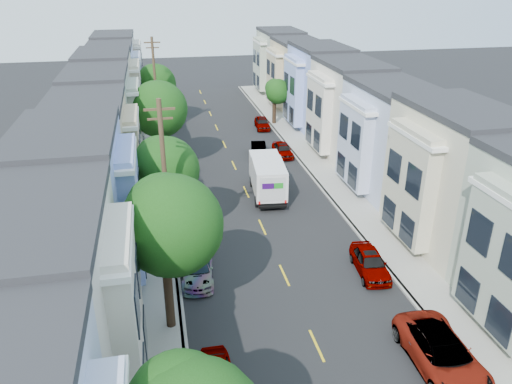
{
  "coord_description": "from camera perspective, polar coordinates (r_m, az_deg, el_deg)",
  "views": [
    {
      "loc": [
        -6.48,
        -23.43,
        16.12
      ],
      "look_at": [
        -0.22,
        7.06,
        2.2
      ],
      "focal_mm": 35.0,
      "sensor_mm": 36.0,
      "label": 1
    }
  ],
  "objects": [
    {
      "name": "parked_right_a",
      "position": [
        24.28,
        20.5,
        -16.98
      ],
      "size": [
        2.68,
        5.56,
        1.53
      ],
      "primitive_type": "imported",
      "rotation": [
        0.0,
        0.0,
        -0.03
      ],
      "color": "slate",
      "rests_on": "ground"
    },
    {
      "name": "townhouse_row_right",
      "position": [
        45.25,
        12.18,
        2.66
      ],
      "size": [
        5.0,
        70.0,
        8.5
      ],
      "primitive_type": "cube",
      "color": "silver",
      "rests_on": "ground"
    },
    {
      "name": "ground",
      "position": [
        29.17,
        3.26,
        -9.5
      ],
      "size": [
        160.0,
        160.0,
        0.0
      ],
      "primitive_type": "plane",
      "color": "black",
      "rests_on": "ground"
    },
    {
      "name": "tree_b",
      "position": [
        22.72,
        -9.85,
        -3.87
      ],
      "size": [
        4.7,
        4.7,
        7.98
      ],
      "color": "black",
      "rests_on": "ground"
    },
    {
      "name": "curb_right",
      "position": [
        43.49,
        6.0,
        2.3
      ],
      "size": [
        0.3,
        70.0,
        0.15
      ],
      "primitive_type": "cube",
      "color": "gray",
      "rests_on": "ground"
    },
    {
      "name": "parked_left_b",
      "position": [
        22.06,
        -4.42,
        -20.66
      ],
      "size": [
        1.48,
        3.79,
        1.22
      ],
      "primitive_type": "imported",
      "rotation": [
        0.0,
        0.0,
        -0.01
      ],
      "color": "#060833",
      "rests_on": "ground"
    },
    {
      "name": "road_slab",
      "position": [
        42.17,
        -1.88,
        1.62
      ],
      "size": [
        12.0,
        70.0,
        0.02
      ],
      "primitive_type": "cube",
      "color": "black",
      "rests_on": "ground"
    },
    {
      "name": "parked_left_c",
      "position": [
        28.78,
        -6.7,
        -8.67
      ],
      "size": [
        2.1,
        4.29,
        1.25
      ],
      "primitive_type": "imported",
      "rotation": [
        0.0,
        0.0,
        -0.09
      ],
      "color": "silver",
      "rests_on": "ground"
    },
    {
      "name": "tree_e",
      "position": [
        56.59,
        -11.44,
        12.0
      ],
      "size": [
        4.29,
        4.29,
        6.88
      ],
      "color": "black",
      "rests_on": "ground"
    },
    {
      "name": "tree_far_r",
      "position": [
        56.52,
        2.42,
        11.34
      ],
      "size": [
        2.77,
        2.77,
        5.1
      ],
      "color": "black",
      "rests_on": "ground"
    },
    {
      "name": "centerline",
      "position": [
        42.17,
        -1.88,
        1.61
      ],
      "size": [
        0.12,
        70.0,
        0.01
      ],
      "primitive_type": "cube",
      "color": "gold",
      "rests_on": "ground"
    },
    {
      "name": "parked_right_b",
      "position": [
        29.74,
        12.9,
        -7.86
      ],
      "size": [
        2.05,
        4.37,
        1.37
      ],
      "primitive_type": "imported",
      "rotation": [
        0.0,
        0.0,
        -0.1
      ],
      "color": "silver",
      "rests_on": "ground"
    },
    {
      "name": "sidewalk_left",
      "position": [
        41.65,
        -11.89,
        0.89
      ],
      "size": [
        2.6,
        70.0,
        0.15
      ],
      "primitive_type": "cube",
      "color": "gray",
      "rests_on": "ground"
    },
    {
      "name": "utility_pole_near",
      "position": [
        27.69,
        -10.27,
        0.35
      ],
      "size": [
        1.6,
        0.26,
        10.0
      ],
      "color": "#42301E",
      "rests_on": "ground"
    },
    {
      "name": "curb_left",
      "position": [
        41.64,
        -10.11,
        1.04
      ],
      "size": [
        0.3,
        70.0,
        0.15
      ],
      "primitive_type": "cube",
      "color": "gray",
      "rests_on": "ground"
    },
    {
      "name": "sidewalk_right",
      "position": [
        43.88,
        7.62,
        2.42
      ],
      "size": [
        2.6,
        70.0,
        0.15
      ],
      "primitive_type": "cube",
      "color": "gray",
      "rests_on": "ground"
    },
    {
      "name": "parked_right_d",
      "position": [
        55.49,
        0.7,
        7.88
      ],
      "size": [
        1.77,
        3.98,
        1.26
      ],
      "primitive_type": "imported",
      "rotation": [
        0.0,
        0.0,
        -0.08
      ],
      "color": "black",
      "rests_on": "ground"
    },
    {
      "name": "lead_sedan",
      "position": [
        47.1,
        0.32,
        4.86
      ],
      "size": [
        1.78,
        3.79,
        1.22
      ],
      "primitive_type": "imported",
      "rotation": [
        0.0,
        0.0,
        -0.14
      ],
      "color": "black",
      "rests_on": "ground"
    },
    {
      "name": "utility_pole_far",
      "position": [
        52.58,
        -11.39,
        11.59
      ],
      "size": [
        1.6,
        0.26,
        10.0
      ],
      "color": "#42301E",
      "rests_on": "ground"
    },
    {
      "name": "parked_left_d",
      "position": [
        40.24,
        -8.47,
        1.3
      ],
      "size": [
        2.45,
        4.9,
        1.42
      ],
      "primitive_type": "imported",
      "rotation": [
        0.0,
        0.0,
        -0.1
      ],
      "color": "#4E060E",
      "rests_on": "ground"
    },
    {
      "name": "parked_right_c",
      "position": [
        47.07,
        3.06,
        4.83
      ],
      "size": [
        1.51,
        3.83,
        1.24
      ],
      "primitive_type": "imported",
      "rotation": [
        0.0,
        0.0,
        0.01
      ],
      "color": "black",
      "rests_on": "ground"
    },
    {
      "name": "fedex_truck",
      "position": [
        38.33,
        1.31,
        1.85
      ],
      "size": [
        2.32,
        6.02,
        2.89
      ],
      "rotation": [
        0.0,
        0.0,
        -0.1
      ],
      "color": "silver",
      "rests_on": "ground"
    },
    {
      "name": "tree_c",
      "position": [
        30.71,
        -10.49,
        2.42
      ],
      "size": [
        4.15,
        4.15,
        7.09
      ],
      "color": "black",
      "rests_on": "ground"
    },
    {
      "name": "tree_d",
      "position": [
        42.51,
        -11.14,
        9.23
      ],
      "size": [
        4.7,
        4.7,
        7.92
      ],
      "color": "black",
      "rests_on": "ground"
    },
    {
      "name": "townhouse_row_left",
      "position": [
        41.93,
        -17.07,
        0.37
      ],
      "size": [
        5.0,
        70.0,
        8.5
      ],
      "primitive_type": "cube",
      "color": "silver",
      "rests_on": "ground"
    }
  ]
}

